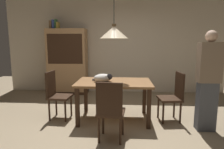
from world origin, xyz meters
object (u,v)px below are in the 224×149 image
(book_green_slim, at_px, (56,24))
(cat_sleeping, at_px, (103,78))
(chair_left_side, at_px, (56,93))
(book_blue_wide, at_px, (54,24))
(book_yellow_short, at_px, (58,25))
(hutch_bookcase, at_px, (68,63))
(chair_right_side, at_px, (174,95))
(dining_table, at_px, (114,87))
(chair_near_front, at_px, (110,109))
(pendant_lamp, at_px, (114,32))
(book_brown_thick, at_px, (52,25))
(person_standing, at_px, (208,81))

(book_green_slim, bearing_deg, cat_sleeping, -52.32)
(chair_left_side, bearing_deg, book_blue_wide, 108.58)
(chair_left_side, relative_size, book_yellow_short, 4.65)
(hutch_bookcase, distance_m, book_green_slim, 1.13)
(chair_right_side, relative_size, hutch_bookcase, 0.50)
(cat_sleeping, xyz_separation_m, book_blue_wide, (-1.58, 1.98, 1.14))
(dining_table, bearing_deg, hutch_bookcase, 126.56)
(chair_right_side, height_order, chair_near_front, same)
(pendant_lamp, bearing_deg, book_brown_thick, 133.75)
(person_standing, bearing_deg, dining_table, 166.95)
(chair_left_side, xyz_separation_m, chair_near_front, (1.12, -0.88, 0.00))
(book_brown_thick, bearing_deg, book_yellow_short, 0.00)
(hutch_bookcase, height_order, book_brown_thick, book_brown_thick)
(dining_table, distance_m, book_brown_thick, 2.98)
(dining_table, height_order, person_standing, person_standing)
(chair_left_side, xyz_separation_m, book_yellow_short, (-0.54, 1.93, 1.43))
(chair_left_side, bearing_deg, cat_sleeping, -2.96)
(cat_sleeping, relative_size, book_yellow_short, 2.01)
(chair_right_side, relative_size, pendant_lamp, 0.72)
(book_brown_thick, height_order, person_standing, book_brown_thick)
(cat_sleeping, height_order, person_standing, person_standing)
(dining_table, xyz_separation_m, hutch_bookcase, (-1.43, 1.93, 0.24))
(cat_sleeping, height_order, book_yellow_short, book_yellow_short)
(book_green_slim, bearing_deg, pendant_lamp, -48.36)
(hutch_bookcase, relative_size, book_blue_wide, 7.71)
(chair_left_side, bearing_deg, book_green_slim, 107.04)
(book_brown_thick, distance_m, book_yellow_short, 0.18)
(cat_sleeping, distance_m, person_standing, 1.80)
(book_green_slim, bearing_deg, person_standing, -34.88)
(book_yellow_short, bearing_deg, chair_near_front, -59.43)
(book_brown_thick, bearing_deg, book_blue_wide, 0.00)
(dining_table, distance_m, chair_right_side, 1.14)
(cat_sleeping, xyz_separation_m, hutch_bookcase, (-1.24, 1.97, 0.06))
(hutch_bookcase, relative_size, book_brown_thick, 7.71)
(cat_sleeping, bearing_deg, pendant_lamp, 12.28)
(chair_near_front, height_order, book_yellow_short, book_yellow_short)
(pendant_lamp, bearing_deg, hutch_bookcase, 126.56)
(dining_table, relative_size, book_blue_wide, 5.83)
(dining_table, height_order, chair_left_side, chair_left_side)
(cat_sleeping, height_order, book_brown_thick, book_brown_thick)
(chair_right_side, height_order, book_yellow_short, book_yellow_short)
(book_brown_thick, bearing_deg, person_standing, -33.83)
(book_green_slim, bearing_deg, book_brown_thick, 180.00)
(hutch_bookcase, bearing_deg, book_yellow_short, 179.63)
(chair_near_front, distance_m, book_green_slim, 3.60)
(chair_left_side, xyz_separation_m, book_brown_thick, (-0.72, 1.93, 1.45))
(book_brown_thick, relative_size, book_green_slim, 0.92)
(hutch_bookcase, bearing_deg, chair_near_front, -63.10)
(book_blue_wide, relative_size, book_green_slim, 0.92)
(cat_sleeping, xyz_separation_m, book_brown_thick, (-1.66, 1.98, 1.13))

